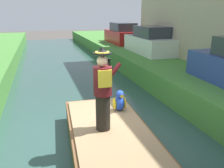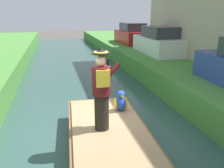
# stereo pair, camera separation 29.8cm
# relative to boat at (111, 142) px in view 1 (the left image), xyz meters

# --- Properties ---
(ground_plane) EXTENTS (80.00, 80.00, 0.00)m
(ground_plane) POSITION_rel_boat_xyz_m (0.00, 0.76, -0.40)
(ground_plane) COLOR #4C4742
(canal_water) EXTENTS (5.42, 48.00, 0.10)m
(canal_water) POSITION_rel_boat_xyz_m (0.00, 0.76, -0.35)
(canal_water) COLOR #2D4C47
(canal_water) RESTS_ON ground
(boat) EXTENTS (2.07, 4.31, 0.61)m
(boat) POSITION_rel_boat_xyz_m (0.00, 0.00, 0.00)
(boat) COLOR brown
(boat) RESTS_ON canal_water
(person_pirate) EXTENTS (0.61, 0.42, 1.85)m
(person_pirate) POSITION_rel_boat_xyz_m (-0.15, 0.09, 1.23)
(person_pirate) COLOR black
(person_pirate) RESTS_ON boat
(parrot_plush) EXTENTS (0.36, 0.35, 0.57)m
(parrot_plush) POSITION_rel_boat_xyz_m (0.54, 0.97, 0.55)
(parrot_plush) COLOR blue
(parrot_plush) RESTS_ON boat
(parked_car_white) EXTENTS (1.78, 4.03, 1.50)m
(parked_car_white) POSITION_rel_boat_xyz_m (4.70, 7.56, 1.23)
(parked_car_white) COLOR white
(parked_car_white) RESTS_ON grass_bank_far
(parked_car_red) EXTENTS (1.75, 4.02, 1.50)m
(parked_car_red) POSITION_rel_boat_xyz_m (4.70, 12.28, 1.23)
(parked_car_red) COLOR red
(parked_car_red) RESTS_ON grass_bank_far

